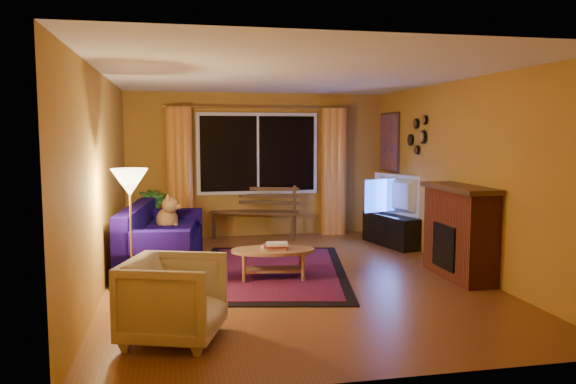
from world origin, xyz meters
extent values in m
cube|color=brown|center=(0.00, 0.00, -0.01)|extent=(4.50, 6.00, 0.02)
cube|color=white|center=(0.00, 0.00, 2.51)|extent=(4.50, 6.00, 0.02)
cube|color=#BD842C|center=(0.00, 3.01, 1.25)|extent=(4.50, 0.02, 2.50)
cube|color=#BD842C|center=(-2.26, 0.00, 1.25)|extent=(0.02, 6.00, 2.50)
cube|color=#BD842C|center=(2.26, 0.00, 1.25)|extent=(0.02, 6.00, 2.50)
cube|color=black|center=(0.00, 2.94, 1.45)|extent=(2.00, 0.02, 1.30)
cylinder|color=#BF8C3F|center=(0.00, 2.90, 2.25)|extent=(3.20, 0.03, 0.03)
cylinder|color=#F6953A|center=(-1.35, 2.88, 1.12)|extent=(0.36, 0.36, 2.24)
cylinder|color=#F6953A|center=(1.35, 2.88, 1.12)|extent=(0.36, 0.36, 2.24)
cube|color=#452E19|center=(-0.09, 2.75, 0.23)|extent=(1.56, 0.91, 0.45)
imported|color=#235B1E|center=(-1.79, 2.26, 0.45)|extent=(0.64, 0.64, 0.91)
cube|color=#0C033D|center=(-1.60, 0.80, 0.42)|extent=(1.13, 2.18, 0.85)
imported|color=beige|center=(-1.46, -1.90, 0.41)|extent=(0.95, 0.98, 0.81)
cylinder|color=#BF8C3F|center=(-1.91, -0.46, 0.71)|extent=(0.27, 0.27, 1.41)
cube|color=maroon|center=(-0.21, 0.34, 0.01)|extent=(2.46, 3.33, 0.02)
cylinder|color=#AE774B|center=(-0.25, -0.02, 0.19)|extent=(1.17, 1.17, 0.38)
cube|color=black|center=(2.00, 1.68, 0.25)|extent=(0.64, 1.25, 0.50)
imported|color=black|center=(2.00, 1.68, 0.82)|extent=(0.52, 1.11, 0.65)
cube|color=maroon|center=(2.05, -0.40, 0.55)|extent=(0.40, 1.20, 1.10)
cube|color=#D84A17|center=(2.22, 2.45, 1.65)|extent=(0.04, 0.76, 0.96)
camera|label=1|loc=(-1.42, -6.75, 1.81)|focal=35.00mm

